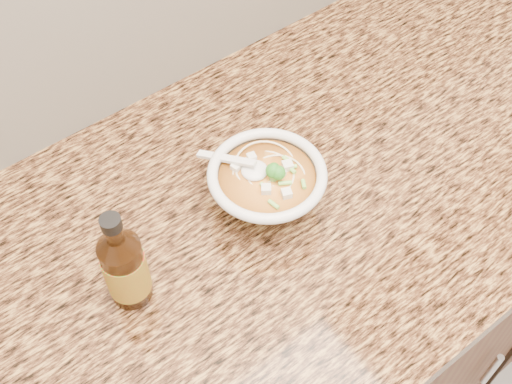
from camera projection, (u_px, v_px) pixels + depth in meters
cabinet at (255, 342)px, 1.33m from camera, size 4.00×0.65×0.86m
counter_slab at (254, 218)px, 0.98m from camera, size 4.00×0.68×0.04m
soup_bowl at (267, 187)px, 0.94m from camera, size 0.17×0.19×0.10m
hot_sauce_bottle at (125, 268)px, 0.82m from camera, size 0.07×0.07×0.18m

